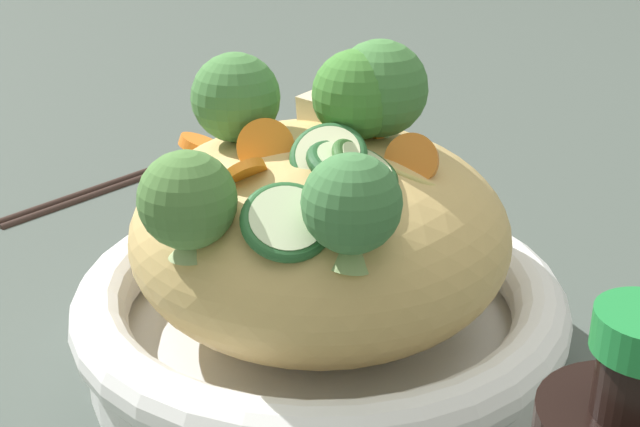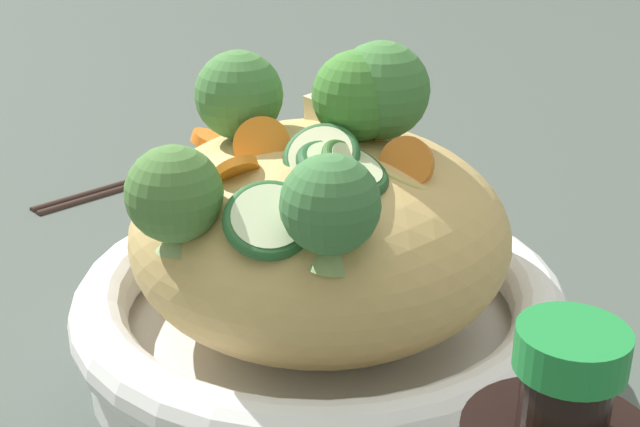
# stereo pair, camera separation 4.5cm
# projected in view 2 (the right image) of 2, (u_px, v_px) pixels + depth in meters

# --- Properties ---
(ground_plane) EXTENTS (3.00, 3.00, 0.00)m
(ground_plane) POSITION_uv_depth(u_px,v_px,m) (320.00, 358.00, 0.48)
(ground_plane) COLOR #444D47
(serving_bowl) EXTENTS (0.26, 0.26, 0.05)m
(serving_bowl) POSITION_uv_depth(u_px,v_px,m) (320.00, 315.00, 0.47)
(serving_bowl) COLOR white
(serving_bowl) RESTS_ON ground_plane
(noodle_heap) EXTENTS (0.20, 0.20, 0.11)m
(noodle_heap) POSITION_uv_depth(u_px,v_px,m) (320.00, 232.00, 0.45)
(noodle_heap) COLOR tan
(noodle_heap) RESTS_ON serving_bowl
(broccoli_florets) EXTENTS (0.15, 0.17, 0.08)m
(broccoli_florets) POSITION_uv_depth(u_px,v_px,m) (303.00, 130.00, 0.41)
(broccoli_florets) COLOR #A3BC6E
(broccoli_florets) RESTS_ON serving_bowl
(carrot_coins) EXTENTS (0.17, 0.10, 0.04)m
(carrot_coins) POSITION_uv_depth(u_px,v_px,m) (307.00, 146.00, 0.43)
(carrot_coins) COLOR orange
(carrot_coins) RESTS_ON serving_bowl
(zucchini_slices) EXTENTS (0.07, 0.10, 0.04)m
(zucchini_slices) POSITION_uv_depth(u_px,v_px,m) (321.00, 180.00, 0.39)
(zucchini_slices) COLOR beige
(zucchini_slices) RESTS_ON serving_bowl
(chicken_chunks) EXTENTS (0.04, 0.05, 0.03)m
(chicken_chunks) POSITION_uv_depth(u_px,v_px,m) (340.00, 113.00, 0.48)
(chicken_chunks) COLOR beige
(chicken_chunks) RESTS_ON serving_bowl
(chopsticks_pair) EXTENTS (0.03, 0.21, 0.01)m
(chopsticks_pair) POSITION_uv_depth(u_px,v_px,m) (150.00, 175.00, 0.73)
(chopsticks_pair) COLOR black
(chopsticks_pair) RESTS_ON ground_plane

